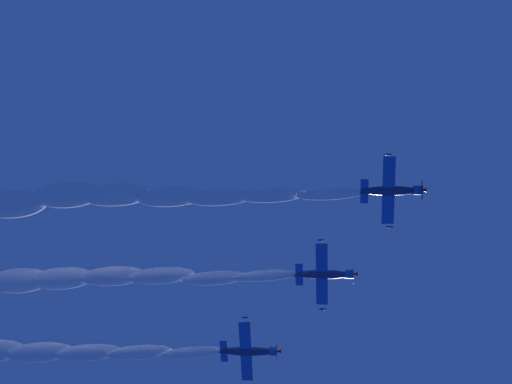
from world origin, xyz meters
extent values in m
ellipsoid|color=navy|center=(0.84, -3.57, 87.09)|extent=(6.92, 2.60, 1.85)
cylinder|color=#194CB2|center=(3.88, -3.02, 86.79)|extent=(1.22, 1.41, 1.35)
cone|color=red|center=(4.53, -2.90, 86.73)|extent=(0.85, 0.72, 0.67)
cylinder|color=#3F3F47|center=(4.38, -2.93, 86.74)|extent=(0.75, 2.71, 2.78)
cube|color=#194CB2|center=(0.63, -3.64, 86.94)|extent=(2.92, 8.58, 2.06)
ellipsoid|color=navy|center=(-0.19, 0.40, 86.07)|extent=(0.97, 0.46, 0.38)
ellipsoid|color=navy|center=(1.44, -7.68, 87.81)|extent=(0.97, 0.46, 0.38)
cube|color=#194CB2|center=(-2.07, -4.08, 87.42)|extent=(1.45, 3.15, 0.82)
cube|color=navy|center=(-2.11, -3.98, 87.92)|extent=(1.27, 0.55, 1.23)
ellipsoid|color=#1E232D|center=(1.16, -3.42, 87.47)|extent=(1.71, 1.11, 0.93)
ellipsoid|color=navy|center=(-8.78, 5.40, 88.95)|extent=(6.92, 2.62, 1.89)
cylinder|color=#194CB2|center=(-5.74, 5.96, 88.64)|extent=(1.23, 1.42, 1.36)
cone|color=red|center=(-5.09, 6.07, 88.57)|extent=(0.86, 0.73, 0.67)
cylinder|color=#3F3F47|center=(-5.24, 6.05, 88.59)|extent=(0.76, 2.72, 2.79)
cube|color=#194CB2|center=(-8.99, 5.33, 88.81)|extent=(2.91, 8.57, 2.12)
ellipsoid|color=navy|center=(-9.81, 9.36, 87.91)|extent=(0.97, 0.47, 0.38)
ellipsoid|color=navy|center=(-8.17, 1.30, 89.71)|extent=(0.97, 0.47, 0.38)
cube|color=#194CB2|center=(-11.68, 4.89, 89.30)|extent=(1.45, 3.15, 0.85)
cube|color=navy|center=(-11.72, 4.99, 89.81)|extent=(1.27, 0.56, 1.23)
ellipsoid|color=#1E232D|center=(-8.45, 5.55, 89.33)|extent=(1.71, 1.12, 0.94)
ellipsoid|color=navy|center=(-19.90, 12.55, 87.50)|extent=(6.92, 2.58, 1.82)
cylinder|color=#194CB2|center=(-16.85, 13.10, 87.21)|extent=(1.22, 1.39, 1.33)
cone|color=red|center=(-16.20, 13.22, 87.15)|extent=(0.85, 0.71, 0.66)
cylinder|color=#3F3F47|center=(-16.35, 13.20, 87.16)|extent=(0.74, 2.68, 2.75)
cube|color=#194CB2|center=(-20.11, 12.48, 87.36)|extent=(2.92, 8.61, 1.90)
ellipsoid|color=navy|center=(-19.30, 8.43, 88.15)|extent=(0.97, 0.46, 0.37)
cube|color=#194CB2|center=(-22.80, 12.04, 87.83)|extent=(1.45, 3.16, 0.77)
cube|color=navy|center=(-22.84, 12.13, 88.34)|extent=(1.26, 0.53, 1.23)
ellipsoid|color=#1E232D|center=(-19.57, 12.69, 87.89)|extent=(1.71, 1.10, 0.92)
ellipsoid|color=white|center=(-5.89, -4.60, 87.56)|extent=(8.46, 2.83, 2.04)
ellipsoid|color=white|center=(-12.60, -5.84, 88.13)|extent=(8.55, 3.19, 2.39)
ellipsoid|color=white|center=(-18.71, -6.91, 88.54)|extent=(8.64, 3.54, 2.74)
ellipsoid|color=white|center=(-24.48, -8.12, 89.23)|extent=(8.73, 3.89, 3.10)
ellipsoid|color=white|center=(-30.96, -9.69, 89.88)|extent=(8.82, 4.24, 3.45)
ellipsoid|color=white|center=(-36.87, -10.88, 90.34)|extent=(8.92, 4.60, 3.80)
ellipsoid|color=white|center=(-43.75, -11.24, 90.66)|extent=(9.01, 4.95, 4.15)
ellipsoid|color=white|center=(-15.88, 4.12, 89.43)|extent=(8.46, 2.83, 2.04)
ellipsoid|color=white|center=(-21.92, 3.25, 90.00)|extent=(8.55, 3.19, 2.39)
ellipsoid|color=white|center=(-28.45, 1.64, 90.55)|extent=(8.64, 3.54, 2.74)
ellipsoid|color=white|center=(-34.44, 0.52, 91.06)|extent=(8.73, 3.89, 3.10)
ellipsoid|color=white|center=(-40.99, -0.40, 91.80)|extent=(8.82, 4.24, 3.45)
ellipsoid|color=white|center=(-46.49, -1.25, 92.05)|extent=(8.92, 4.60, 3.80)
ellipsoid|color=white|center=(-26.62, 11.46, 88.10)|extent=(8.46, 2.83, 2.04)
ellipsoid|color=white|center=(-33.23, 10.11, 88.53)|extent=(8.55, 3.19, 2.39)
ellipsoid|color=white|center=(-39.53, 8.96, 89.00)|extent=(8.64, 3.54, 2.74)
ellipsoid|color=white|center=(-45.62, 7.73, 89.47)|extent=(8.73, 3.89, 3.10)
camera|label=1|loc=(-10.04, -26.03, 1.63)|focal=52.98mm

